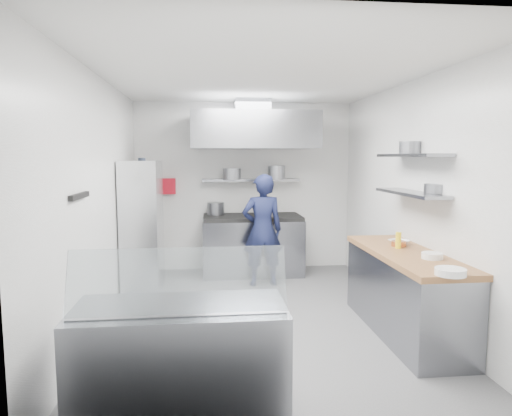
{
  "coord_description": "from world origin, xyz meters",
  "views": [
    {
      "loc": [
        -0.61,
        -5.17,
        1.91
      ],
      "look_at": [
        0.0,
        0.6,
        1.25
      ],
      "focal_mm": 32.0,
      "sensor_mm": 36.0,
      "label": 1
    }
  ],
  "objects": [
    {
      "name": "floor",
      "position": [
        0.0,
        0.0,
        0.0
      ],
      "size": [
        5.0,
        5.0,
        0.0
      ],
      "primitive_type": "plane",
      "color": "#4A4A4C",
      "rests_on": "ground"
    },
    {
      "name": "ceiling",
      "position": [
        0.0,
        0.0,
        2.8
      ],
      "size": [
        5.0,
        5.0,
        0.0
      ],
      "primitive_type": "plane",
      "rotation": [
        3.14,
        0.0,
        0.0
      ],
      "color": "silver",
      "rests_on": "wall_back"
    },
    {
      "name": "wall_back",
      "position": [
        0.0,
        2.5,
        1.4
      ],
      "size": [
        3.6,
        2.8,
        0.02
      ],
      "primitive_type": "cube",
      "rotation": [
        1.57,
        0.0,
        0.0
      ],
      "color": "white",
      "rests_on": "floor"
    },
    {
      "name": "wall_front",
      "position": [
        0.0,
        -2.5,
        1.4
      ],
      "size": [
        3.6,
        2.8,
        0.02
      ],
      "primitive_type": "cube",
      "rotation": [
        -1.57,
        0.0,
        0.0
      ],
      "color": "white",
      "rests_on": "floor"
    },
    {
      "name": "wall_left",
      "position": [
        -1.8,
        0.0,
        1.4
      ],
      "size": [
        2.8,
        5.0,
        0.02
      ],
      "primitive_type": "cube",
      "rotation": [
        1.57,
        0.0,
        1.57
      ],
      "color": "white",
      "rests_on": "floor"
    },
    {
      "name": "wall_right",
      "position": [
        1.8,
        0.0,
        1.4
      ],
      "size": [
        2.8,
        5.0,
        0.02
      ],
      "primitive_type": "cube",
      "rotation": [
        1.57,
        0.0,
        -1.57
      ],
      "color": "white",
      "rests_on": "floor"
    },
    {
      "name": "gas_range",
      "position": [
        0.1,
        2.1,
        0.45
      ],
      "size": [
        1.6,
        0.8,
        0.9
      ],
      "primitive_type": "cube",
      "color": "gray",
      "rests_on": "floor"
    },
    {
      "name": "cooktop",
      "position": [
        0.1,
        2.1,
        0.93
      ],
      "size": [
        1.57,
        0.78,
        0.06
      ],
      "primitive_type": "cube",
      "color": "black",
      "rests_on": "gas_range"
    },
    {
      "name": "stock_pot_left",
      "position": [
        -0.48,
        2.27,
        1.06
      ],
      "size": [
        0.28,
        0.28,
        0.2
      ],
      "primitive_type": "cylinder",
      "color": "slate",
      "rests_on": "cooktop"
    },
    {
      "name": "stock_pot_mid",
      "position": [
        0.32,
        1.99,
        1.08
      ],
      "size": [
        0.33,
        0.33,
        0.24
      ],
      "primitive_type": "cylinder",
      "color": "slate",
      "rests_on": "cooktop"
    },
    {
      "name": "over_range_shelf",
      "position": [
        0.1,
        2.34,
        1.52
      ],
      "size": [
        1.6,
        0.3,
        0.04
      ],
      "primitive_type": "cube",
      "color": "gray",
      "rests_on": "wall_back"
    },
    {
      "name": "shelf_pot_a",
      "position": [
        -0.22,
        2.14,
        1.63
      ],
      "size": [
        0.29,
        0.29,
        0.18
      ],
      "primitive_type": "cylinder",
      "color": "slate",
      "rests_on": "over_range_shelf"
    },
    {
      "name": "shelf_pot_b",
      "position": [
        0.5,
        2.13,
        1.65
      ],
      "size": [
        0.27,
        0.27,
        0.22
      ],
      "primitive_type": "cylinder",
      "color": "slate",
      "rests_on": "over_range_shelf"
    },
    {
      "name": "extractor_hood",
      "position": [
        0.1,
        1.93,
        2.3
      ],
      "size": [
        1.9,
        1.15,
        0.55
      ],
      "primitive_type": "cube",
      "color": "gray",
      "rests_on": "wall_back"
    },
    {
      "name": "hood_duct",
      "position": [
        0.1,
        2.15,
        2.68
      ],
      "size": [
        0.55,
        0.55,
        0.24
      ],
      "primitive_type": "cube",
      "color": "slate",
      "rests_on": "extractor_hood"
    },
    {
      "name": "red_firebox",
      "position": [
        -1.25,
        2.44,
        1.42
      ],
      "size": [
        0.22,
        0.1,
        0.26
      ],
      "primitive_type": "cube",
      "color": "red",
      "rests_on": "wall_back"
    },
    {
      "name": "chef",
      "position": [
        0.18,
        1.43,
        0.83
      ],
      "size": [
        0.63,
        0.43,
        1.65
      ],
      "primitive_type": "imported",
      "rotation": [
        0.0,
        0.0,
        3.2
      ],
      "color": "#111533",
      "rests_on": "floor"
    },
    {
      "name": "wire_rack",
      "position": [
        -1.53,
        1.28,
        0.93
      ],
      "size": [
        0.5,
        0.9,
        1.85
      ],
      "primitive_type": "cube",
      "color": "silver",
      "rests_on": "floor"
    },
    {
      "name": "rack_bin_a",
      "position": [
        -1.53,
        1.06,
        0.8
      ],
      "size": [
        0.16,
        0.21,
        0.18
      ],
      "primitive_type": "cube",
      "color": "white",
      "rests_on": "wire_rack"
    },
    {
      "name": "rack_bin_b",
      "position": [
        -1.53,
        1.29,
        1.3
      ],
      "size": [
        0.14,
        0.18,
        0.16
      ],
      "primitive_type": "cube",
      "color": "yellow",
      "rests_on": "wire_rack"
    },
    {
      "name": "rack_jar",
      "position": [
        -1.48,
        1.05,
        1.8
      ],
      "size": [
        0.1,
        0.1,
        0.18
      ],
      "primitive_type": "cylinder",
      "color": "black",
      "rests_on": "wire_rack"
    },
    {
      "name": "knife_strip",
      "position": [
        -1.78,
        -0.9,
        1.55
      ],
      "size": [
        0.04,
        0.55,
        0.05
      ],
      "primitive_type": "cube",
      "color": "black",
      "rests_on": "wall_left"
    },
    {
      "name": "prep_counter_base",
      "position": [
        1.48,
        -0.6,
        0.42
      ],
      "size": [
        0.62,
        2.0,
        0.84
      ],
      "primitive_type": "cube",
      "color": "gray",
      "rests_on": "floor"
    },
    {
      "name": "prep_counter_top",
      "position": [
        1.48,
        -0.6,
        0.87
      ],
      "size": [
        0.65,
        2.04,
        0.06
      ],
      "primitive_type": "cube",
      "color": "#905E3C",
      "rests_on": "prep_counter_base"
    },
    {
      "name": "plate_stack_a",
      "position": [
        1.43,
        -1.58,
        0.93
      ],
      "size": [
        0.26,
        0.26,
        0.06
      ],
      "primitive_type": "cylinder",
      "color": "white",
      "rests_on": "prep_counter_top"
    },
    {
      "name": "plate_stack_b",
      "position": [
        1.59,
        -0.95,
        0.93
      ],
      "size": [
        0.2,
        0.2,
        0.06
      ],
      "primitive_type": "cylinder",
      "color": "white",
      "rests_on": "prep_counter_top"
    },
    {
      "name": "copper_pan",
      "position": [
        1.52,
        -0.31,
        0.93
      ],
      "size": [
        0.16,
        0.16,
        0.06
      ],
      "primitive_type": "cylinder",
      "color": "#C46C37",
      "rests_on": "prep_counter_top"
    },
    {
      "name": "squeeze_bottle",
      "position": [
        1.47,
        -0.43,
        0.99
      ],
      "size": [
        0.06,
        0.06,
        0.18
      ],
      "primitive_type": "cylinder",
      "color": "yellow",
      "rests_on": "prep_counter_top"
    },
    {
      "name": "mixing_bowl",
      "position": [
        1.57,
        -0.21,
        0.93
      ],
      "size": [
        0.29,
        0.29,
        0.05
      ],
      "primitive_type": "imported",
      "rotation": [
        0.0,
        0.0,
        0.42
      ],
      "color": "white",
      "rests_on": "prep_counter_top"
    },
    {
      "name": "wall_shelf_lower",
      "position": [
        1.64,
        -0.3,
        1.5
      ],
      "size": [
        0.3,
        1.3,
        0.04
      ],
      "primitive_type": "cube",
      "color": "gray",
      "rests_on": "wall_right"
    },
    {
      "name": "wall_shelf_upper",
      "position": [
        1.64,
        -0.3,
        1.92
      ],
      "size": [
        0.3,
        1.3,
        0.04
      ],
      "primitive_type": "cube",
      "color": "gray",
      "rests_on": "wall_right"
    },
    {
      "name": "shelf_pot_c",
      "position": [
        1.78,
        -0.6,
        1.57
      ],
      "size": [
        0.23,
        0.23,
        0.1
      ],
      "primitive_type": "cylinder",
      "color": "slate",
      "rests_on": "wall_shelf_lower"
    },
    {
      "name": "shelf_pot_d",
      "position": [
        1.71,
        -0.1,
        2.01
      ],
      "size": [
        0.25,
        0.25,
        0.14
      ],
      "primitive_type": "cylinder",
      "color": "slate",
      "rests_on": "wall_shelf_upper"
    },
    {
      "name": "display_case",
      "position": [
        -0.82,
        -2.0,
        0.42
      ],
      "size": [
        1.5,
        0.7,
        0.85
      ],
      "primitive_type": "cube",
      "color": "gray",
      "rests_on": "floor"
    },
    {
      "name": "display_glass",
      "position": [
        -0.82,
        -2.12,
        1.07
      ],
      "size": [
        1.47,
        0.19,
        0.42
      ],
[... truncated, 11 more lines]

